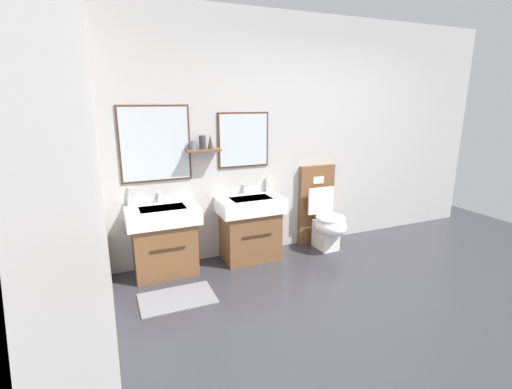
# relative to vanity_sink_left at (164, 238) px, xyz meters

# --- Properties ---
(ground_plane) EXTENTS (6.30, 5.37, 0.10)m
(ground_plane) POSITION_rel_vanity_sink_left_xyz_m (1.89, -1.77, -0.44)
(ground_plane) COLOR #2D2D33
(ground_plane) RESTS_ON ground
(wall_back) EXTENTS (5.10, 0.27, 2.73)m
(wall_back) POSITION_rel_vanity_sink_left_xyz_m (1.86, 0.25, 0.98)
(wall_back) COLOR #B7B5B2
(wall_back) RESTS_ON ground
(wall_left) EXTENTS (0.12, 4.17, 2.73)m
(wall_left) POSITION_rel_vanity_sink_left_xyz_m (-0.60, -1.77, 0.98)
(wall_left) COLOR #B7B5B2
(wall_left) RESTS_ON ground
(bath_mat) EXTENTS (0.68, 0.44, 0.01)m
(bath_mat) POSITION_rel_vanity_sink_left_xyz_m (0.00, -0.58, -0.38)
(bath_mat) COLOR slate
(bath_mat) RESTS_ON ground
(vanity_sink_left) EXTENTS (0.73, 0.46, 0.73)m
(vanity_sink_left) POSITION_rel_vanity_sink_left_xyz_m (0.00, 0.00, 0.00)
(vanity_sink_left) COLOR brown
(vanity_sink_left) RESTS_ON ground
(tap_on_left_sink) EXTENTS (0.03, 0.13, 0.11)m
(tap_on_left_sink) POSITION_rel_vanity_sink_left_xyz_m (-0.00, 0.16, 0.41)
(tap_on_left_sink) COLOR silver
(tap_on_left_sink) RESTS_ON vanity_sink_left
(vanity_sink_right) EXTENTS (0.73, 0.46, 0.73)m
(vanity_sink_right) POSITION_rel_vanity_sink_left_xyz_m (0.96, 0.00, 0.00)
(vanity_sink_right) COLOR brown
(vanity_sink_right) RESTS_ON ground
(tap_on_right_sink) EXTENTS (0.03, 0.13, 0.11)m
(tap_on_right_sink) POSITION_rel_vanity_sink_left_xyz_m (0.96, 0.16, 0.41)
(tap_on_right_sink) COLOR silver
(tap_on_right_sink) RESTS_ON vanity_sink_right
(toilet) EXTENTS (0.48, 0.62, 1.00)m
(toilet) POSITION_rel_vanity_sink_left_xyz_m (1.93, -0.01, -0.01)
(toilet) COLOR brown
(toilet) RESTS_ON ground
(toothbrush_cup) EXTENTS (0.07, 0.07, 0.21)m
(toothbrush_cup) POSITION_rel_vanity_sink_left_xyz_m (-0.29, 0.15, 0.40)
(toothbrush_cup) COLOR silver
(toothbrush_cup) RESTS_ON vanity_sink_left
(soap_dispenser) EXTENTS (0.06, 0.06, 0.19)m
(soap_dispenser) POSITION_rel_vanity_sink_left_xyz_m (1.26, 0.16, 0.42)
(soap_dispenser) COLOR white
(soap_dispenser) RESTS_ON vanity_sink_right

